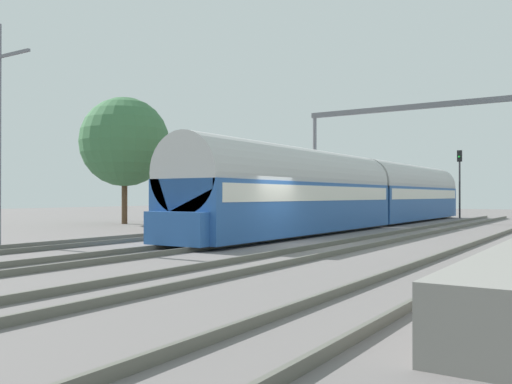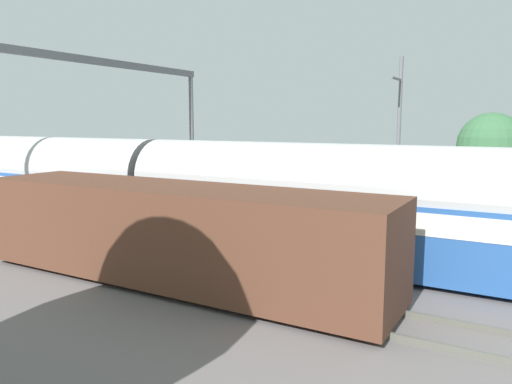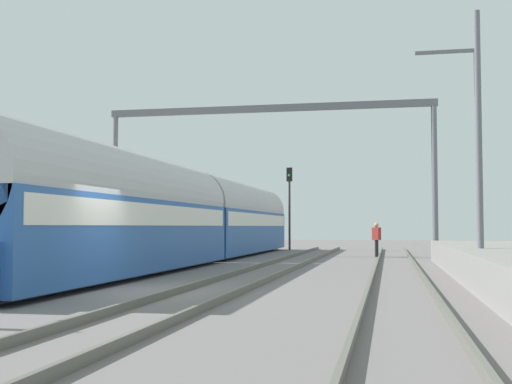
% 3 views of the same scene
% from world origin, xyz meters
% --- Properties ---
extents(ground, '(120.00, 120.00, 0.00)m').
position_xyz_m(ground, '(0.00, 0.00, 0.00)').
color(ground, slate).
extents(track_west, '(1.51, 60.00, 0.16)m').
position_xyz_m(track_west, '(-2.14, 0.00, 0.08)').
color(track_west, '#5C5B52').
rests_on(track_west, ground).
extents(track_east, '(1.51, 60.00, 0.16)m').
position_xyz_m(track_east, '(2.14, 0.00, 0.08)').
color(track_east, '#5C5B52').
rests_on(track_east, ground).
extents(track_far_east, '(1.52, 60.00, 0.16)m').
position_xyz_m(track_far_east, '(6.41, 0.00, 0.08)').
color(track_far_east, '#5C5B52').
rests_on(track_far_east, ground).
extents(passenger_train, '(2.93, 32.85, 3.82)m').
position_xyz_m(passenger_train, '(-2.14, 12.39, 1.97)').
color(passenger_train, '#28569E').
rests_on(passenger_train, ground).
extents(freight_car, '(2.80, 13.00, 2.70)m').
position_xyz_m(freight_car, '(-6.41, 8.06, 1.47)').
color(freight_car, '#563323').
rests_on(freight_car, ground).
extents(person_crossing, '(0.47, 0.43, 1.73)m').
position_xyz_m(person_crossing, '(5.54, 19.16, 1.03)').
color(person_crossing, black).
rests_on(person_crossing, ground).
extents(railway_signal_far, '(0.36, 0.30, 5.40)m').
position_xyz_m(railway_signal_far, '(-0.22, 27.80, 3.43)').
color(railway_signal_far, '#2D2D33').
rests_on(railway_signal_far, ground).
extents(catenary_gantry, '(17.22, 0.28, 7.86)m').
position_xyz_m(catenary_gantry, '(0.00, 18.54, 5.94)').
color(catenary_gantry, slate).
rests_on(catenary_gantry, ground).
extents(catenary_pole_east_mid, '(1.90, 0.20, 8.00)m').
position_xyz_m(catenary_pole_east_mid, '(8.76, 5.42, 4.15)').
color(catenary_pole_east_mid, slate).
rests_on(catenary_pole_east_mid, ground).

